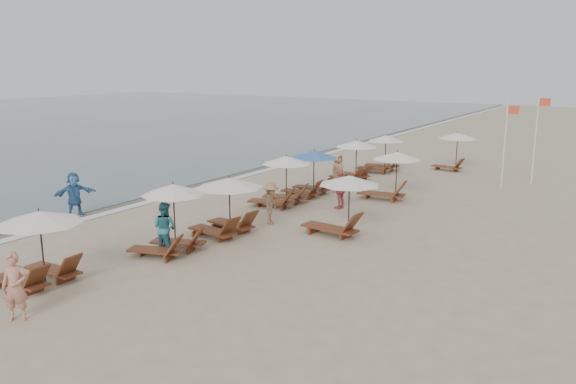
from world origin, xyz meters
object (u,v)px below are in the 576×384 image
Objects in this scene: beachgoer_far_a at (340,189)px; inland_station_2 at (454,145)px; lounger_station_4 at (310,172)px; lounger_station_6 at (381,155)px; beachgoer_mid_b at (271,204)px; flag_pole_near at (506,140)px; lounger_station_0 at (38,245)px; beachgoer_near at (15,287)px; beachgoer_mid_a at (165,228)px; lounger_station_3 at (281,182)px; beachgoer_far_b at (338,170)px; waterline_walker at (74,194)px; inland_station_0 at (340,201)px; lounger_station_5 at (353,160)px; lounger_station_1 at (170,220)px; lounger_station_2 at (225,205)px; inland_station_1 at (389,172)px.

inland_station_2 is at bearing -177.91° from beachgoer_far_a.
lounger_station_4 is 7.59m from lounger_station_6.
flag_pole_near reaches higher than beachgoer_mid_b.
beachgoer_near is at bearing -47.81° from lounger_station_0.
beachgoer_mid_a is at bearing 61.30° from beachgoer_near.
beachgoer_mid_b is (1.94, 8.84, -0.37)m from lounger_station_0.
lounger_station_3 reaches higher than beachgoer_far_b.
waterline_walker is at bearing -126.89° from lounger_station_4.
beachgoer_near is 0.96× the size of waterline_walker.
waterline_walker is (-7.19, 7.31, 0.04)m from beachgoer_near.
beachgoer_mid_b is at bearing -105.44° from beachgoer_mid_a.
beachgoer_mid_b is (0.36, 10.58, -0.05)m from beachgoer_near.
inland_station_0 is (3.88, -12.68, 0.30)m from lounger_station_6.
beachgoer_far_a is 0.94× the size of waterline_walker.
lounger_station_5 is 6.92m from inland_station_2.
lounger_station_1 is 14.21m from lounger_station_5.
lounger_station_4 is at bearing 87.16° from lounger_station_0.
inland_station_2 is 4.99m from flag_pole_near.
lounger_station_5 is 10.17m from inland_station_0.
beachgoer_far_a is (1.74, 5.75, -0.28)m from lounger_station_2.
lounger_station_6 is at bearing 91.28° from lounger_station_2.
beachgoer_mid_b is at bearing 75.43° from lounger_station_2.
beachgoer_far_b is at bearing 86.88° from lounger_station_0.
lounger_station_1 is at bearing -179.77° from beachgoer_mid_a.
beachgoer_far_b is at bearing -115.18° from inland_station_2.
lounger_station_1 is at bearing -112.24° from flag_pole_near.
lounger_station_4 is 3.72m from inland_station_1.
beachgoer_mid_a is (0.99, 3.98, -0.31)m from lounger_station_0.
beachgoer_far_a is (1.54, 14.16, -0.01)m from beachgoer_near.
lounger_station_0 reaches higher than lounger_station_6.
inland_station_0 reaches higher than lounger_station_6.
waterline_walker is (-6.99, -1.11, -0.23)m from lounger_station_2.
lounger_station_3 reaches higher than lounger_station_2.
inland_station_0 reaches higher than lounger_station_5.
lounger_station_0 reaches higher than lounger_station_5.
lounger_station_1 is 12.44m from beachgoer_far_b.
lounger_station_2 is at bearing -115.42° from flag_pole_near.
beachgoer_far_b is 0.94× the size of waterline_walker.
inland_station_0 reaches higher than lounger_station_0.
beachgoer_far_b is (-1.04, 7.59, 0.04)m from beachgoer_mid_b.
beachgoer_mid_a is at bearing -106.21° from inland_station_1.
beachgoer_near is (0.94, -13.32, -0.18)m from lounger_station_3.
lounger_station_6 reaches higher than beachgoer_far_b.
lounger_station_0 reaches higher than beachgoer_mid_b.
beachgoer_mid_b is at bearing -9.44° from beachgoer_far_a.
lounger_station_6 is 1.50× the size of beachgoer_far_a.
beachgoer_far_b reaches higher than beachgoer_mid_b.
inland_station_1 reaches higher than beachgoer_far_b.
inland_station_1 is 3.61m from beachgoer_far_b.
waterline_walker is at bearing -118.62° from inland_station_2.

